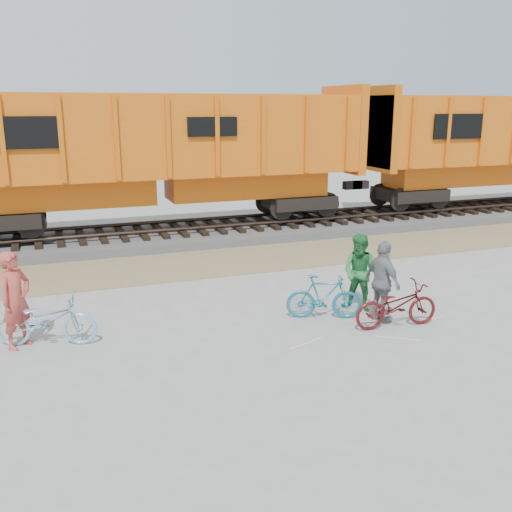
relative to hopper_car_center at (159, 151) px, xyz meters
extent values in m
plane|color=#9E9E99|center=(1.85, -9.00, -3.01)|extent=(120.00, 120.00, 0.00)
cube|color=#927B5B|center=(1.85, -3.50, -3.00)|extent=(120.00, 3.00, 0.02)
cube|color=slate|center=(1.85, 0.00, -2.86)|extent=(120.00, 4.00, 0.30)
cube|color=black|center=(-4.65, 0.00, -2.65)|extent=(0.22, 2.60, 0.12)
cube|color=black|center=(1.85, 0.00, -2.65)|extent=(0.22, 2.60, 0.12)
cube|color=black|center=(8.35, 0.00, -2.65)|extent=(0.22, 2.60, 0.12)
cylinder|color=#382821|center=(1.85, -0.72, -2.53)|extent=(120.00, 0.12, 0.12)
cylinder|color=#382821|center=(1.85, 0.72, -2.53)|extent=(120.00, 0.12, 0.12)
cube|color=black|center=(0.00, 0.00, -2.07)|extent=(11.20, 2.20, 0.80)
cube|color=#D9620F|center=(0.00, 0.00, -1.22)|extent=(11.76, 1.65, 0.90)
cube|color=#D9620F|center=(0.00, 0.00, 0.53)|extent=(14.00, 3.00, 2.60)
cube|color=#CA590C|center=(6.85, 0.00, 0.63)|extent=(0.30, 3.06, 3.10)
cube|color=black|center=(-4.20, -1.58, 0.73)|extent=(2.20, 0.04, 0.90)
cube|color=black|center=(15.00, 0.00, -2.07)|extent=(11.20, 2.20, 0.80)
cube|color=#D9620F|center=(15.00, 0.00, -1.22)|extent=(11.76, 1.65, 0.90)
cube|color=#CA590C|center=(8.15, 0.00, 0.63)|extent=(0.30, 3.06, 3.10)
cube|color=black|center=(10.80, -1.58, 0.73)|extent=(2.20, 0.04, 0.90)
imported|color=#87BFDD|center=(-3.85, -8.10, -2.51)|extent=(2.01, 1.19, 1.00)
imported|color=#166C88|center=(1.78, -8.67, -2.52)|extent=(1.66, 1.03, 0.97)
imported|color=#541113|center=(2.95, -9.65, -2.53)|extent=(1.87, 0.77, 0.96)
imported|color=#B74036|center=(-4.35, -8.00, -2.07)|extent=(0.80, 0.80, 1.88)
imported|color=#267337|center=(2.78, -8.47, -2.14)|extent=(1.04, 1.07, 1.74)
imported|color=gray|center=(2.85, -9.25, -2.13)|extent=(0.55, 1.07, 1.75)
camera|label=1|loc=(-3.64, -19.07, 1.46)|focal=40.00mm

